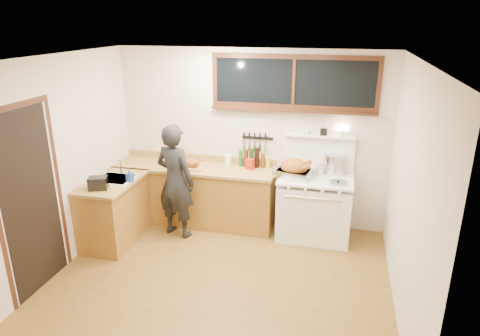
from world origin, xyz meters
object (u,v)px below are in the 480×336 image
(vintage_stove, at_px, (314,206))
(roast_turkey, at_px, (294,169))
(cutting_board, at_px, (192,164))
(man, at_px, (175,181))

(vintage_stove, height_order, roast_turkey, vintage_stove)
(cutting_board, bearing_deg, vintage_stove, 0.86)
(vintage_stove, distance_m, cutting_board, 1.87)
(man, distance_m, roast_turkey, 1.67)
(vintage_stove, bearing_deg, cutting_board, -179.14)
(man, height_order, cutting_board, man)
(vintage_stove, distance_m, roast_turkey, 0.62)
(vintage_stove, xyz_separation_m, cutting_board, (-1.81, -0.03, 0.49))
(man, relative_size, roast_turkey, 2.95)
(vintage_stove, xyz_separation_m, man, (-1.92, -0.41, 0.35))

